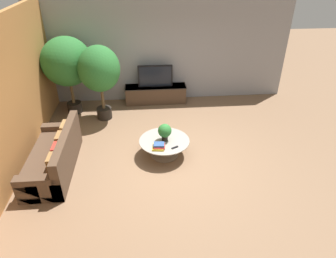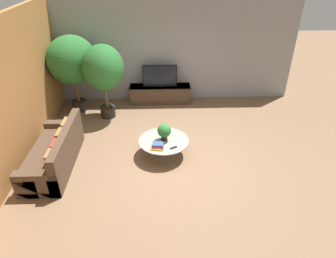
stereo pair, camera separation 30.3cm
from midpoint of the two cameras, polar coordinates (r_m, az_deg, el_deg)
ground_plane at (r=6.71m, az=-0.16°, el=-5.70°), size 24.00×24.00×0.00m
back_wall_stone at (r=8.99m, az=-1.98°, el=14.79°), size 7.40×0.12×3.00m
side_wall_left at (r=6.72m, az=-29.38°, el=4.91°), size 0.12×7.40×3.00m
media_console at (r=9.11m, az=-3.33°, el=6.70°), size 1.82×0.50×0.51m
television at (r=8.89m, az=-3.44°, el=10.00°), size 1.01×0.13×0.64m
coffee_table at (r=6.68m, az=-2.00°, el=-3.00°), size 1.12×1.12×0.39m
couch_by_wall at (r=6.76m, az=-21.97°, el=-5.00°), size 0.84×2.08×0.84m
potted_palm_tall at (r=8.52m, az=-19.70°, el=11.81°), size 1.31×1.31×2.14m
potted_palm_corner at (r=7.96m, az=-14.05°, el=10.75°), size 1.07×1.07×2.01m
potted_plant_tabletop at (r=6.49m, az=-1.96°, el=-0.44°), size 0.30×0.30×0.40m
book_stack at (r=6.35m, az=-3.14°, el=-3.27°), size 0.28×0.32×0.10m
remote_black at (r=6.36m, az=-0.09°, el=-3.56°), size 0.16×0.11×0.02m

